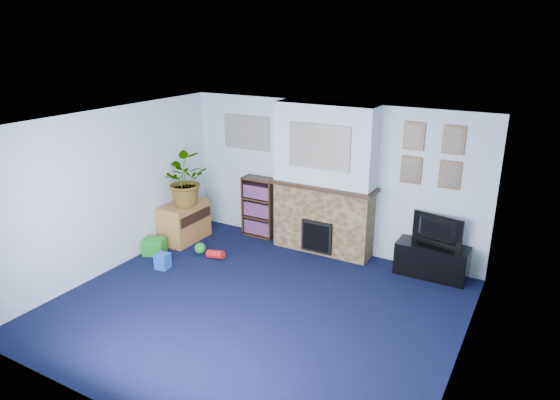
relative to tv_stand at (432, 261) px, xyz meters
The scene contains 26 objects.
floor 2.70m from the tv_stand, 131.04° to the right, with size 5.00×4.50×0.01m, color black.
ceiling 3.46m from the tv_stand, 131.04° to the right, with size 5.00×4.50×0.01m, color white.
wall_back 2.03m from the tv_stand, behind, with size 5.00×0.04×2.40m, color silver.
wall_front 4.73m from the tv_stand, 112.43° to the right, with size 5.00×0.04×2.40m, color silver.
wall_left 4.82m from the tv_stand, 154.56° to the right, with size 0.04×4.50×2.40m, color silver.
wall_right 2.37m from the tv_stand, 70.15° to the right, with size 0.04×4.50×2.40m, color silver.
chimney_breast 2.01m from the tv_stand, behind, with size 1.72×0.50×2.40m.
collage_main 2.36m from the tv_stand, behind, with size 1.00×0.03×0.68m, color gray.
collage_left 3.67m from the tv_stand, behind, with size 0.90×0.03×0.58m, color gray.
portrait_tl 1.85m from the tv_stand, 156.82° to the left, with size 0.30×0.03×0.40m, color brown.
portrait_tr 1.79m from the tv_stand, 67.46° to the left, with size 0.30×0.03×0.40m, color brown.
portrait_bl 1.37m from the tv_stand, 156.82° to the left, with size 0.30×0.03×0.40m, color brown.
portrait_br 1.29m from the tv_stand, 67.46° to the left, with size 0.30×0.03×0.40m, color brown.
tv_stand is the anchor object (origin of this frame).
television 0.48m from the tv_stand, 90.00° to the left, with size 0.75×0.10×0.43m, color black.
bookshelf 3.01m from the tv_stand, behind, with size 0.58×0.28×1.05m.
sideboard 4.08m from the tv_stand, 169.65° to the right, with size 0.47×0.85×0.66m, color #AA6D36.
potted_plant 4.12m from the tv_stand, 168.82° to the right, with size 0.76×0.66×0.85m, color #26661E.
mantel_clock 2.11m from the tv_stand, behind, with size 0.10×0.06×0.14m, color gold.
mantel_candle 1.82m from the tv_stand, behind, with size 0.05×0.05×0.15m, color #B2BFC6.
mantel_teddy 2.57m from the tv_stand, behind, with size 0.13×0.13×0.13m, color gray.
mantel_can 1.41m from the tv_stand, behind, with size 0.06×0.06×0.13m, color blue.
green_crate 4.31m from the tv_stand, 160.59° to the right, with size 0.33×0.26×0.26m, color #198C26.
toy_ball 3.60m from the tv_stand, 162.80° to the right, with size 0.19×0.19×0.19m, color #198C26.
toy_block 4.01m from the tv_stand, 153.96° to the right, with size 0.19×0.19×0.23m, color blue.
toy_tube 3.30m from the tv_stand, 160.72° to the right, with size 0.13×0.13×0.29m, color red.
Camera 1 is at (3.08, -4.83, 3.41)m, focal length 32.00 mm.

